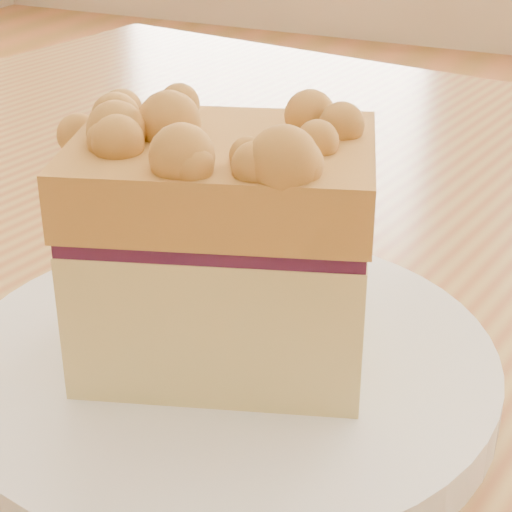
{
  "coord_description": "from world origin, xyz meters",
  "views": [
    {
      "loc": [
        -0.11,
        -0.04,
        0.97
      ],
      "look_at": [
        -0.25,
        0.27,
        0.8
      ],
      "focal_mm": 62.0,
      "sensor_mm": 36.0,
      "label": 1
    }
  ],
  "objects": [
    {
      "name": "cake_slice",
      "position": [
        -0.26,
        0.24,
        0.82
      ],
      "size": [
        0.14,
        0.12,
        0.11
      ],
      "rotation": [
        0.0,
        0.0,
        0.32
      ],
      "color": "#D9C97B",
      "rests_on": "plate"
    },
    {
      "name": "plate",
      "position": [
        -0.25,
        0.24,
        0.76
      ],
      "size": [
        0.23,
        0.23,
        0.02
      ],
      "color": "white",
      "rests_on": "cafe_table_main"
    }
  ]
}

